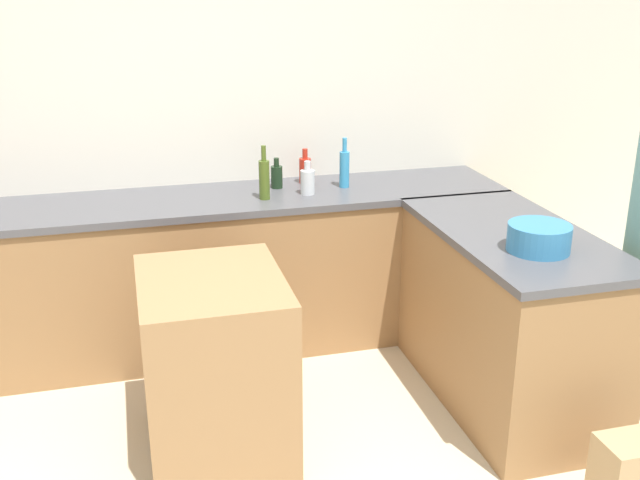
{
  "coord_description": "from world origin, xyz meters",
  "views": [
    {
      "loc": [
        -0.47,
        -2.2,
        2.13
      ],
      "look_at": [
        0.36,
        0.92,
        0.97
      ],
      "focal_mm": 42.0,
      "sensor_mm": 36.0,
      "label": 1
    }
  ],
  "objects_px": {
    "olive_oil_bottle": "(264,178)",
    "hot_sauce_bottle": "(305,169)",
    "paper_bag": "(632,480)",
    "island_table": "(215,367)",
    "dish_soap_bottle": "(344,168)",
    "mixing_bowl": "(539,238)",
    "wine_bottle_dark": "(277,176)",
    "vinegar_bottle_clear": "(308,181)"
  },
  "relations": [
    {
      "from": "island_table",
      "to": "hot_sauce_bottle",
      "type": "distance_m",
      "value": 1.53
    },
    {
      "from": "hot_sauce_bottle",
      "to": "wine_bottle_dark",
      "type": "bearing_deg",
      "value": -161.44
    },
    {
      "from": "hot_sauce_bottle",
      "to": "paper_bag",
      "type": "height_order",
      "value": "hot_sauce_bottle"
    },
    {
      "from": "wine_bottle_dark",
      "to": "island_table",
      "type": "bearing_deg",
      "value": -114.93
    },
    {
      "from": "wine_bottle_dark",
      "to": "dish_soap_bottle",
      "type": "relative_size",
      "value": 0.61
    },
    {
      "from": "dish_soap_bottle",
      "to": "island_table",
      "type": "bearing_deg",
      "value": -130.9
    },
    {
      "from": "island_table",
      "to": "dish_soap_bottle",
      "type": "height_order",
      "value": "dish_soap_bottle"
    },
    {
      "from": "mixing_bowl",
      "to": "olive_oil_bottle",
      "type": "xyz_separation_m",
      "value": [
        -1.05,
        1.14,
        0.06
      ]
    },
    {
      "from": "mixing_bowl",
      "to": "paper_bag",
      "type": "bearing_deg",
      "value": -83.6
    },
    {
      "from": "hot_sauce_bottle",
      "to": "paper_bag",
      "type": "distance_m",
      "value": 2.44
    },
    {
      "from": "mixing_bowl",
      "to": "olive_oil_bottle",
      "type": "bearing_deg",
      "value": 132.74
    },
    {
      "from": "wine_bottle_dark",
      "to": "paper_bag",
      "type": "distance_m",
      "value": 2.46
    },
    {
      "from": "hot_sauce_bottle",
      "to": "olive_oil_bottle",
      "type": "relative_size",
      "value": 0.69
    },
    {
      "from": "mixing_bowl",
      "to": "dish_soap_bottle",
      "type": "bearing_deg",
      "value": 113.48
    },
    {
      "from": "mixing_bowl",
      "to": "wine_bottle_dark",
      "type": "height_order",
      "value": "wine_bottle_dark"
    },
    {
      "from": "island_table",
      "to": "paper_bag",
      "type": "distance_m",
      "value": 1.83
    },
    {
      "from": "mixing_bowl",
      "to": "wine_bottle_dark",
      "type": "distance_m",
      "value": 1.64
    },
    {
      "from": "vinegar_bottle_clear",
      "to": "hot_sauce_bottle",
      "type": "height_order",
      "value": "hot_sauce_bottle"
    },
    {
      "from": "olive_oil_bottle",
      "to": "mixing_bowl",
      "type": "bearing_deg",
      "value": -47.26
    },
    {
      "from": "hot_sauce_bottle",
      "to": "olive_oil_bottle",
      "type": "bearing_deg",
      "value": -137.79
    },
    {
      "from": "mixing_bowl",
      "to": "hot_sauce_bottle",
      "type": "xyz_separation_m",
      "value": [
        -0.75,
        1.41,
        0.02
      ]
    },
    {
      "from": "dish_soap_bottle",
      "to": "mixing_bowl",
      "type": "bearing_deg",
      "value": -66.52
    },
    {
      "from": "island_table",
      "to": "dish_soap_bottle",
      "type": "xyz_separation_m",
      "value": [
        0.93,
        1.07,
        0.61
      ]
    },
    {
      "from": "island_table",
      "to": "vinegar_bottle_clear",
      "type": "distance_m",
      "value": 1.33
    },
    {
      "from": "island_table",
      "to": "olive_oil_bottle",
      "type": "distance_m",
      "value": 1.21
    },
    {
      "from": "mixing_bowl",
      "to": "hot_sauce_bottle",
      "type": "distance_m",
      "value": 1.6
    },
    {
      "from": "hot_sauce_bottle",
      "to": "paper_bag",
      "type": "relative_size",
      "value": 0.55
    },
    {
      "from": "vinegar_bottle_clear",
      "to": "olive_oil_bottle",
      "type": "distance_m",
      "value": 0.26
    },
    {
      "from": "island_table",
      "to": "vinegar_bottle_clear",
      "type": "xyz_separation_m",
      "value": [
        0.68,
        0.98,
        0.57
      ]
    },
    {
      "from": "vinegar_bottle_clear",
      "to": "wine_bottle_dark",
      "type": "distance_m",
      "value": 0.23
    },
    {
      "from": "wine_bottle_dark",
      "to": "mixing_bowl",
      "type": "bearing_deg",
      "value": -55.16
    },
    {
      "from": "mixing_bowl",
      "to": "wine_bottle_dark",
      "type": "xyz_separation_m",
      "value": [
        -0.94,
        1.35,
        0.01
      ]
    },
    {
      "from": "island_table",
      "to": "olive_oil_bottle",
      "type": "xyz_separation_m",
      "value": [
        0.43,
        0.95,
        0.61
      ]
    },
    {
      "from": "island_table",
      "to": "mixing_bowl",
      "type": "relative_size",
      "value": 3.03
    },
    {
      "from": "vinegar_bottle_clear",
      "to": "olive_oil_bottle",
      "type": "height_order",
      "value": "olive_oil_bottle"
    },
    {
      "from": "olive_oil_bottle",
      "to": "wine_bottle_dark",
      "type": "relative_size",
      "value": 1.69
    },
    {
      "from": "olive_oil_bottle",
      "to": "hot_sauce_bottle",
      "type": "bearing_deg",
      "value": 42.21
    },
    {
      "from": "mixing_bowl",
      "to": "vinegar_bottle_clear",
      "type": "distance_m",
      "value": 1.42
    },
    {
      "from": "vinegar_bottle_clear",
      "to": "dish_soap_bottle",
      "type": "height_order",
      "value": "dish_soap_bottle"
    },
    {
      "from": "olive_oil_bottle",
      "to": "wine_bottle_dark",
      "type": "xyz_separation_m",
      "value": [
        0.11,
        0.21,
        -0.05
      ]
    },
    {
      "from": "vinegar_bottle_clear",
      "to": "wine_bottle_dark",
      "type": "height_order",
      "value": "vinegar_bottle_clear"
    },
    {
      "from": "vinegar_bottle_clear",
      "to": "mixing_bowl",
      "type": "bearing_deg",
      "value": -55.93
    }
  ]
}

